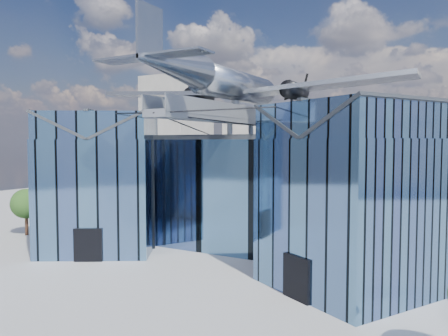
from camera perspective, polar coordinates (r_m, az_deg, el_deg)
The scene contains 5 objects.
ground_plane at distance 34.55m, azimuth -1.64°, elevation -12.18°, with size 120.00×120.00×0.00m, color gray.
museum at distance 38.58m, azimuth 2.75°, elevation -2.16°, with size 32.88×24.50×17.60m.
bg_towers at distance 80.63m, azimuth 17.92°, elevation 3.78°, with size 77.00×24.50×26.00m.
tree_plaza_w at distance 47.82m, azimuth -24.45°, elevation -4.27°, with size 3.62×3.62×4.64m.
tree_side_w at distance 56.64m, azimuth -16.57°, elevation -2.99°, with size 3.53×3.53×4.57m.
Camera 1 is at (16.96, -28.63, 9.32)m, focal length 35.00 mm.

